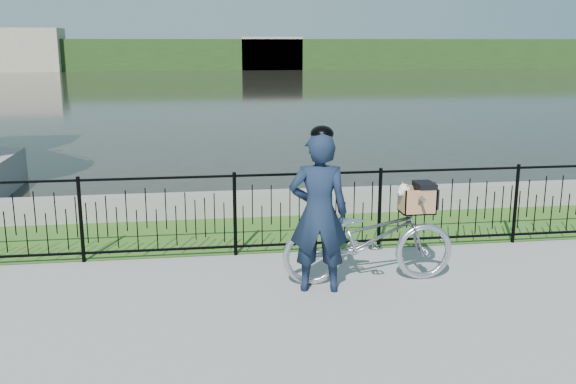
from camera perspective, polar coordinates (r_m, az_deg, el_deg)
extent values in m
plane|color=gray|center=(7.43, 3.92, -9.21)|extent=(120.00, 120.00, 0.00)
cube|color=#37611E|center=(9.84, 0.81, -3.45)|extent=(60.00, 2.00, 0.01)
plane|color=black|center=(39.84, -5.99, 9.14)|extent=(120.00, 120.00, 0.00)
cube|color=gray|center=(10.74, -0.01, -0.93)|extent=(60.00, 0.30, 0.40)
cube|color=#254219|center=(66.74, -6.93, 12.06)|extent=(120.00, 6.00, 3.00)
cube|color=#A49A84|center=(66.80, -22.86, 11.57)|extent=(8.00, 4.00, 4.00)
cube|color=#A49A84|center=(65.65, -1.54, 12.22)|extent=(6.00, 3.00, 3.20)
imported|color=#AAB0B7|center=(7.73, 7.18, -4.08)|extent=(2.08, 0.73, 1.09)
cube|color=black|center=(7.82, 11.36, -1.77)|extent=(0.38, 0.18, 0.02)
cube|color=#996F47|center=(7.82, 11.36, -1.72)|extent=(0.39, 0.30, 0.01)
cube|color=#996F47|center=(7.91, 11.07, -0.45)|extent=(0.39, 0.01, 0.30)
cube|color=#996F47|center=(7.65, 11.75, -0.95)|extent=(0.39, 0.02, 0.30)
cube|color=#996F47|center=(7.84, 12.69, -0.65)|extent=(0.02, 0.30, 0.30)
cube|color=#996F47|center=(7.72, 10.10, -0.75)|extent=(0.01, 0.30, 0.30)
cube|color=black|center=(7.77, 12.06, 0.62)|extent=(0.21, 0.31, 0.06)
cube|color=black|center=(7.84, 12.82, -0.43)|extent=(0.02, 0.31, 0.24)
ellipsoid|color=silver|center=(7.78, 11.26, -0.85)|extent=(0.31, 0.22, 0.20)
sphere|color=silver|center=(7.68, 10.28, 0.17)|extent=(0.15, 0.15, 0.15)
sphere|color=silver|center=(7.65, 9.96, -0.09)|extent=(0.07, 0.07, 0.07)
sphere|color=black|center=(7.63, 9.80, -0.15)|extent=(0.02, 0.02, 0.02)
cone|color=#A36744|center=(7.72, 10.16, 0.70)|extent=(0.06, 0.08, 0.08)
cone|color=#A36744|center=(7.63, 10.53, 0.55)|extent=(0.06, 0.08, 0.08)
imported|color=#121E33|center=(7.31, 2.74, -1.89)|extent=(0.73, 0.54, 1.85)
ellipsoid|color=black|center=(7.13, 2.82, 5.17)|extent=(0.26, 0.29, 0.18)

